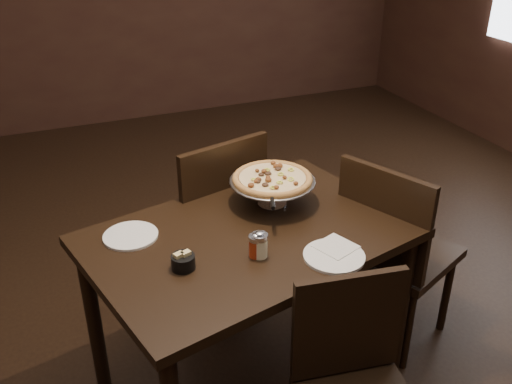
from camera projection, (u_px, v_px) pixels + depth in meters
name	position (u px, v px, depth m)	size (l,w,h in m)	color
room	(261.00, 70.00, 2.09)	(6.04, 7.04, 2.84)	black
dining_table	(249.00, 254.00, 2.32)	(1.41, 1.10, 0.78)	black
pizza_stand	(272.00, 179.00, 2.41)	(0.37, 0.37, 0.15)	silver
parmesan_shaker	(260.00, 245.00, 2.10)	(0.06, 0.06, 0.11)	#F2EDBC
pepper_flake_shaker	(256.00, 245.00, 2.10)	(0.06, 0.06, 0.10)	maroon
packet_caddy	(183.00, 261.00, 2.04)	(0.09, 0.09, 0.07)	black
napkin_stack	(336.00, 248.00, 2.16)	(0.13, 0.13, 0.01)	silver
plate_left	(131.00, 236.00, 2.24)	(0.21, 0.21, 0.01)	white
plate_near	(334.00, 256.00, 2.11)	(0.23, 0.23, 0.01)	white
serving_spatula	(272.00, 202.00, 2.24)	(0.13, 0.13, 0.02)	silver
chair_far	(211.00, 220.00, 2.81)	(0.57, 0.57, 1.00)	black
chair_side	(393.00, 248.00, 2.62)	(0.60, 0.60, 0.97)	black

